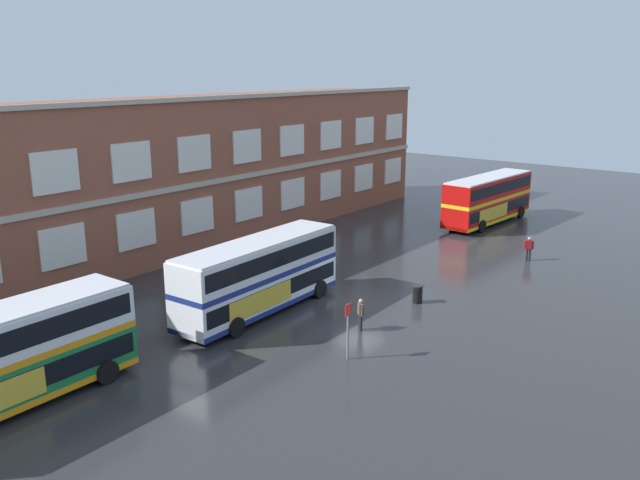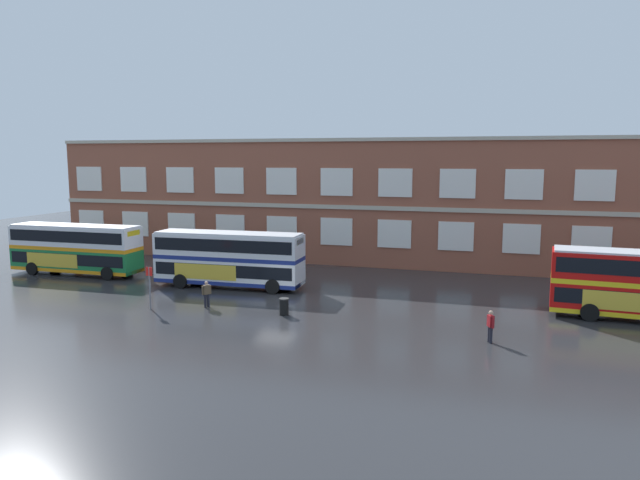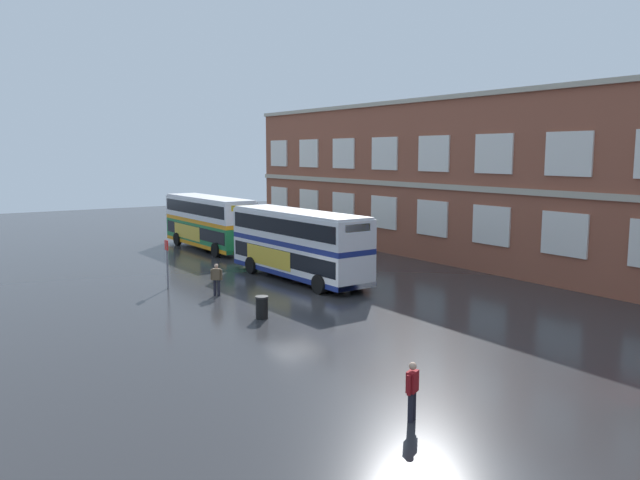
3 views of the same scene
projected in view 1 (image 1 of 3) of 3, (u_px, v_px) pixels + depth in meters
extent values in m
plane|color=#2B2B2D|center=(332.00, 293.00, 39.18)|extent=(120.00, 120.00, 0.00)
cube|color=brown|center=(158.00, 176.00, 47.51)|extent=(56.42, 8.00, 10.85)
cube|color=#B2A893|center=(196.00, 185.00, 45.14)|extent=(56.42, 0.16, 0.36)
cube|color=#B2A893|center=(192.00, 99.00, 43.67)|extent=(56.42, 0.28, 0.30)
cube|color=silver|center=(63.00, 247.00, 37.89)|extent=(2.87, 0.12, 2.39)
cube|color=silver|center=(137.00, 230.00, 41.80)|extent=(2.87, 0.12, 2.39)
cube|color=silver|center=(197.00, 216.00, 45.71)|extent=(2.87, 0.12, 2.39)
cube|color=silver|center=(249.00, 204.00, 49.62)|extent=(2.87, 0.12, 2.39)
cube|color=silver|center=(293.00, 194.00, 53.53)|extent=(2.87, 0.12, 2.39)
cube|color=silver|center=(331.00, 185.00, 57.43)|extent=(2.87, 0.12, 2.39)
cube|color=silver|center=(364.00, 177.00, 61.34)|extent=(2.87, 0.12, 2.39)
cube|color=silver|center=(393.00, 171.00, 65.25)|extent=(2.87, 0.12, 2.39)
cube|color=silver|center=(55.00, 172.00, 36.78)|extent=(2.87, 0.12, 2.39)
cube|color=silver|center=(131.00, 162.00, 40.69)|extent=(2.87, 0.12, 2.39)
cube|color=silver|center=(194.00, 153.00, 44.60)|extent=(2.87, 0.12, 2.39)
cube|color=silver|center=(247.00, 146.00, 48.50)|extent=(2.87, 0.12, 2.39)
cube|color=silver|center=(292.00, 140.00, 52.41)|extent=(2.87, 0.12, 2.39)
cube|color=silver|center=(331.00, 135.00, 56.32)|extent=(2.87, 0.12, 2.39)
cube|color=silver|center=(364.00, 131.00, 60.23)|extent=(2.87, 0.12, 2.39)
cube|color=silver|center=(394.00, 127.00, 64.14)|extent=(2.87, 0.12, 2.39)
cube|color=#197038|center=(1.00, 382.00, 25.55)|extent=(11.04, 2.71, 1.75)
cube|color=black|center=(0.00, 377.00, 25.49)|extent=(10.60, 2.75, 0.90)
cube|color=orange|center=(3.00, 399.00, 25.74)|extent=(11.04, 2.73, 0.28)
cube|color=yellow|center=(115.00, 288.00, 29.15)|extent=(0.08, 1.66, 0.40)
cylinder|color=black|center=(107.00, 372.00, 27.95)|extent=(1.04, 0.34, 1.04)
cylinder|color=black|center=(72.00, 357.00, 29.44)|extent=(1.04, 0.34, 1.04)
cube|color=silver|center=(260.00, 291.00, 35.88)|extent=(11.09, 2.99, 1.75)
cube|color=black|center=(259.00, 287.00, 35.83)|extent=(10.66, 3.01, 0.90)
cube|color=navy|center=(259.00, 273.00, 35.62)|extent=(11.09, 2.99, 0.30)
cube|color=silver|center=(259.00, 257.00, 35.38)|extent=(11.09, 2.99, 1.55)
cube|color=black|center=(259.00, 255.00, 35.36)|extent=(10.66, 3.01, 0.90)
cube|color=navy|center=(260.00, 304.00, 36.07)|extent=(11.09, 3.01, 0.28)
cube|color=silver|center=(258.00, 242.00, 35.17)|extent=(10.87, 2.88, 0.12)
cube|color=gold|center=(262.00, 301.00, 34.10)|extent=(4.84, 0.22, 1.10)
cube|color=yellow|center=(318.00, 229.00, 39.57)|extent=(0.13, 1.66, 0.40)
cylinder|color=black|center=(319.00, 289.00, 38.37)|extent=(1.05, 0.36, 1.04)
cylinder|color=black|center=(285.00, 281.00, 39.81)|extent=(1.05, 0.36, 1.04)
cylinder|color=black|center=(236.00, 327.00, 32.75)|extent=(1.05, 0.36, 1.04)
cylinder|color=black|center=(200.00, 316.00, 34.19)|extent=(1.05, 0.36, 1.04)
cube|color=red|center=(487.00, 209.00, 56.34)|extent=(11.14, 3.26, 1.75)
cube|color=black|center=(487.00, 207.00, 56.29)|extent=(10.71, 3.27, 0.90)
cube|color=yellow|center=(488.00, 197.00, 56.08)|extent=(11.14, 3.26, 0.30)
cube|color=red|center=(489.00, 187.00, 55.84)|extent=(11.14, 3.26, 1.55)
cube|color=black|center=(489.00, 186.00, 55.82)|extent=(10.71, 3.27, 0.90)
cube|color=yellow|center=(487.00, 218.00, 56.53)|extent=(11.14, 3.28, 0.28)
cube|color=silver|center=(489.00, 177.00, 55.63)|extent=(10.92, 3.14, 0.12)
cube|color=gold|center=(494.00, 213.00, 54.54)|extent=(4.83, 0.34, 1.10)
cube|color=yellow|center=(518.00, 174.00, 59.68)|extent=(0.17, 1.66, 0.40)
cylinder|color=black|center=(521.00, 212.00, 58.48)|extent=(1.06, 0.39, 1.04)
cylinder|color=black|center=(494.00, 208.00, 60.12)|extent=(1.06, 0.39, 1.04)
cylinder|color=black|center=(481.00, 226.00, 53.32)|extent=(1.06, 0.39, 1.04)
cylinder|color=black|center=(454.00, 222.00, 54.96)|extent=(1.06, 0.39, 1.04)
cylinder|color=black|center=(530.00, 255.00, 45.63)|extent=(0.21, 0.21, 0.85)
cylinder|color=black|center=(527.00, 255.00, 45.67)|extent=(0.21, 0.21, 0.85)
cube|color=maroon|center=(529.00, 245.00, 45.46)|extent=(0.39, 0.46, 0.60)
cylinder|color=maroon|center=(533.00, 245.00, 45.41)|extent=(0.15, 0.15, 0.57)
cylinder|color=maroon|center=(525.00, 245.00, 45.52)|extent=(0.15, 0.15, 0.57)
sphere|color=tan|center=(530.00, 239.00, 45.35)|extent=(0.22, 0.22, 0.22)
cylinder|color=black|center=(361.00, 323.00, 33.50)|extent=(0.23, 0.23, 0.85)
cylinder|color=black|center=(360.00, 322.00, 33.69)|extent=(0.23, 0.23, 0.85)
cube|color=brown|center=(361.00, 309.00, 33.41)|extent=(0.44, 0.46, 0.60)
cylinder|color=brown|center=(362.00, 312.00, 33.17)|extent=(0.16, 0.16, 0.57)
cylinder|color=brown|center=(359.00, 308.00, 33.66)|extent=(0.16, 0.16, 0.57)
sphere|color=tan|center=(361.00, 301.00, 33.30)|extent=(0.22, 0.22, 0.22)
cylinder|color=slate|center=(348.00, 332.00, 30.06)|extent=(0.10, 0.10, 2.70)
cube|color=red|center=(348.00, 310.00, 29.78)|extent=(0.44, 0.04, 0.56)
cylinder|color=black|center=(418.00, 295.00, 37.52)|extent=(0.56, 0.56, 0.95)
cylinder|color=black|center=(418.00, 286.00, 37.39)|extent=(0.60, 0.60, 0.08)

